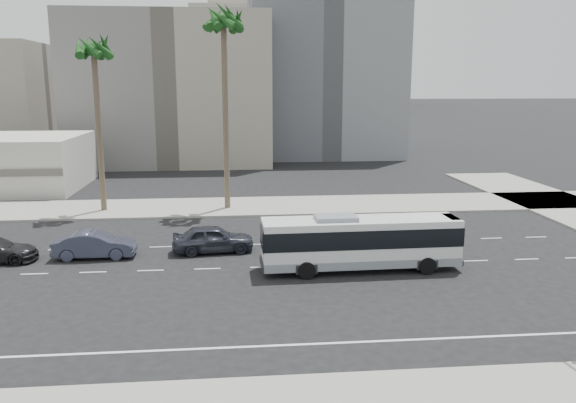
{
  "coord_description": "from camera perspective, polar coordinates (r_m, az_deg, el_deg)",
  "views": [
    {
      "loc": [
        -4.42,
        -29.49,
        9.77
      ],
      "look_at": [
        -1.25,
        4.0,
        2.8
      ],
      "focal_mm": 35.45,
      "sensor_mm": 36.0,
      "label": 1
    }
  ],
  "objects": [
    {
      "name": "midrise_gray_center",
      "position": [
        82.49,
        3.35,
        13.93
      ],
      "size": [
        20.0,
        20.0,
        26.0
      ],
      "primitive_type": "cube",
      "color": "slate",
      "rests_on": "ground"
    },
    {
      "name": "city_bus",
      "position": [
        30.49,
        7.28,
        -3.96
      ],
      "size": [
        10.55,
        2.6,
        3.02
      ],
      "rotation": [
        0.0,
        0.0,
        0.02
      ],
      "color": "silver",
      "rests_on": "ground"
    },
    {
      "name": "palm_mid",
      "position": [
        45.63,
        -18.91,
        13.93
      ],
      "size": [
        4.32,
        4.32,
        13.37
      ],
      "rotation": [
        0.0,
        0.0,
        0.27
      ],
      "color": "brown",
      "rests_on": "ground"
    },
    {
      "name": "ground",
      "position": [
        31.38,
        2.98,
        -6.45
      ],
      "size": [
        700.0,
        700.0,
        0.0
      ],
      "primitive_type": "plane",
      "color": "black",
      "rests_on": "ground"
    },
    {
      "name": "car_a",
      "position": [
        33.91,
        -7.54,
        -3.71
      ],
      "size": [
        2.4,
        4.95,
        1.63
      ],
      "primitive_type": "imported",
      "rotation": [
        0.0,
        0.0,
        1.67
      ],
      "color": "#282B35",
      "rests_on": "ground"
    },
    {
      "name": "sidewalk_north",
      "position": [
        46.23,
        0.2,
        -0.4
      ],
      "size": [
        120.0,
        7.0,
        0.15
      ],
      "primitive_type": "cube",
      "color": "gray",
      "rests_on": "ground"
    },
    {
      "name": "civic_tower",
      "position": [
        281.01,
        -5.13,
        17.6
      ],
      "size": [
        42.0,
        42.0,
        129.0
      ],
      "color": "beige",
      "rests_on": "ground"
    },
    {
      "name": "highrise_far",
      "position": [
        299.59,
        9.32,
        15.43
      ],
      "size": [
        22.0,
        22.0,
        60.0
      ],
      "primitive_type": "cube",
      "color": "#4A525B",
      "rests_on": "ground"
    },
    {
      "name": "palm_near",
      "position": [
        44.6,
        -6.48,
        17.16
      ],
      "size": [
        4.6,
        4.6,
        15.52
      ],
      "rotation": [
        0.0,
        0.0,
        0.38
      ],
      "color": "brown",
      "rests_on": "ground"
    },
    {
      "name": "car_b",
      "position": [
        34.37,
        -18.82,
        -4.15
      ],
      "size": [
        1.66,
        4.59,
        1.51
      ],
      "primitive_type": "imported",
      "rotation": [
        0.0,
        0.0,
        1.59
      ],
      "color": "#323546",
      "rests_on": "ground"
    },
    {
      "name": "highrise_right",
      "position": [
        265.36,
        5.6,
        17.11
      ],
      "size": [
        26.0,
        26.0,
        70.0
      ],
      "primitive_type": "cube",
      "color": "#4A525B",
      "rests_on": "ground"
    },
    {
      "name": "midrise_beige_west",
      "position": [
        74.88,
        -11.43,
        10.89
      ],
      "size": [
        24.0,
        18.0,
        18.0
      ],
      "primitive_type": "cube",
      "color": "gray",
      "rests_on": "ground"
    }
  ]
}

